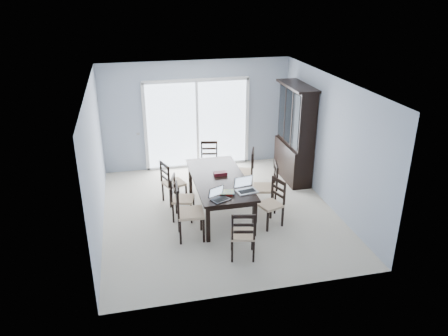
{
  "coord_description": "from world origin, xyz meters",
  "views": [
    {
      "loc": [
        -1.62,
        -7.49,
        4.22
      ],
      "look_at": [
        0.1,
        0.0,
        0.95
      ],
      "focal_mm": 35.0,
      "sensor_mm": 36.0,
      "label": 1
    }
  ],
  "objects": [
    {
      "name": "floor",
      "position": [
        0.0,
        0.0,
        0.0
      ],
      "size": [
        5.0,
        5.0,
        0.0
      ],
      "primitive_type": "plane",
      "color": "beige",
      "rests_on": "ground"
    },
    {
      "name": "ceiling",
      "position": [
        0.0,
        0.0,
        2.6
      ],
      "size": [
        5.0,
        5.0,
        0.0
      ],
      "primitive_type": "plane",
      "rotation": [
        3.14,
        0.0,
        0.0
      ],
      "color": "white",
      "rests_on": "back_wall"
    },
    {
      "name": "back_wall",
      "position": [
        0.0,
        2.5,
        1.3
      ],
      "size": [
        4.5,
        0.02,
        2.6
      ],
      "primitive_type": "cube",
      "color": "#97A2B4",
      "rests_on": "floor"
    },
    {
      "name": "wall_left",
      "position": [
        -2.25,
        0.0,
        1.3
      ],
      "size": [
        0.02,
        5.0,
        2.6
      ],
      "primitive_type": "cube",
      "color": "#97A2B4",
      "rests_on": "floor"
    },
    {
      "name": "wall_right",
      "position": [
        2.25,
        0.0,
        1.3
      ],
      "size": [
        0.02,
        5.0,
        2.6
      ],
      "primitive_type": "cube",
      "color": "#97A2B4",
      "rests_on": "floor"
    },
    {
      "name": "balcony",
      "position": [
        0.0,
        3.5,
        -0.05
      ],
      "size": [
        4.5,
        2.0,
        0.1
      ],
      "primitive_type": "cube",
      "color": "gray",
      "rests_on": "ground"
    },
    {
      "name": "railing",
      "position": [
        0.0,
        4.5,
        0.55
      ],
      "size": [
        4.5,
        0.06,
        1.1
      ],
      "primitive_type": "cube",
      "color": "#99999E",
      "rests_on": "balcony"
    },
    {
      "name": "dining_table",
      "position": [
        0.0,
        0.0,
        0.67
      ],
      "size": [
        1.0,
        2.2,
        0.75
      ],
      "color": "black",
      "rests_on": "floor"
    },
    {
      "name": "china_hutch",
      "position": [
        2.02,
        1.25,
        1.07
      ],
      "size": [
        0.5,
        1.38,
        2.2
      ],
      "color": "black",
      "rests_on": "floor"
    },
    {
      "name": "sliding_door",
      "position": [
        0.0,
        2.48,
        1.09
      ],
      "size": [
        2.52,
        0.05,
        2.18
      ],
      "color": "silver",
      "rests_on": "floor"
    },
    {
      "name": "chair_left_near",
      "position": [
        -0.79,
        -0.78,
        0.64
      ],
      "size": [
        0.49,
        0.48,
        1.2
      ],
      "rotation": [
        0.0,
        0.0,
        -1.63
      ],
      "color": "black",
      "rests_on": "floor"
    },
    {
      "name": "chair_left_mid",
      "position": [
        -0.81,
        -0.06,
        0.54
      ],
      "size": [
        0.49,
        0.48,
        1.02
      ],
      "rotation": [
        0.0,
        0.0,
        -1.86
      ],
      "color": "black",
      "rests_on": "floor"
    },
    {
      "name": "chair_left_far",
      "position": [
        -0.9,
        0.61,
        0.56
      ],
      "size": [
        0.52,
        0.51,
        1.06
      ],
      "rotation": [
        0.0,
        0.0,
        -1.23
      ],
      "color": "black",
      "rests_on": "floor"
    },
    {
      "name": "chair_right_near",
      "position": [
        0.89,
        -0.66,
        0.55
      ],
      "size": [
        0.51,
        0.5,
        1.04
      ],
      "rotation": [
        0.0,
        0.0,
        1.91
      ],
      "color": "black",
      "rests_on": "floor"
    },
    {
      "name": "chair_right_mid",
      "position": [
        1.01,
        -0.09,
        0.61
      ],
      "size": [
        0.53,
        0.52,
        1.15
      ],
      "rotation": [
        0.0,
        0.0,
        1.34
      ],
      "color": "black",
      "rests_on": "floor"
    },
    {
      "name": "chair_right_far",
      "position": [
        0.78,
        0.76,
        0.6
      ],
      "size": [
        0.56,
        0.55,
        1.13
      ],
      "rotation": [
        0.0,
        0.0,
        1.22
      ],
      "color": "black",
      "rests_on": "floor"
    },
    {
      "name": "chair_end_near",
      "position": [
        0.03,
        -1.65,
        0.54
      ],
      "size": [
        0.46,
        0.47,
        1.03
      ],
      "rotation": [
        0.0,
        0.0,
        -0.22
      ],
      "color": "black",
      "rests_on": "floor"
    },
    {
      "name": "chair_end_far",
      "position": [
        0.13,
        1.66,
        0.54
      ],
      "size": [
        0.45,
        0.46,
        1.02
      ],
      "rotation": [
        0.0,
        0.0,
        2.95
      ],
      "color": "black",
      "rests_on": "floor"
    },
    {
      "name": "laptop_dark",
      "position": [
        -0.17,
        -0.92,
        0.8
      ],
      "size": [
        0.37,
        0.33,
        0.21
      ],
      "rotation": [
        0.0,
        0.0,
        0.44
      ],
      "color": "black",
      "rests_on": "dining_table"
    },
    {
      "name": "laptop_silver",
      "position": [
        0.36,
        -0.7,
        0.81
      ],
      "size": [
        0.41,
        0.32,
        0.25
      ],
      "rotation": [
        0.0,
        0.0,
        0.17
      ],
      "color": "#B7B7B9",
      "rests_on": "dining_table"
    },
    {
      "name": "book_stack",
      "position": [
        -0.02,
        -0.7,
        0.77
      ],
      "size": [
        0.29,
        0.24,
        0.04
      ],
      "rotation": [
        0.0,
        0.0,
        -0.29
      ],
      "color": "maroon",
      "rests_on": "dining_table"
    },
    {
      "name": "cell_phone",
      "position": [
        -0.1,
        -0.84,
        0.76
      ],
      "size": [
        0.11,
        0.09,
        0.01
      ],
      "primitive_type": "cube",
      "rotation": [
        0.0,
        0.0,
        -0.57
      ],
      "color": "black",
      "rests_on": "dining_table"
    },
    {
      "name": "game_box",
      "position": [
        0.05,
        0.12,
        0.78
      ],
      "size": [
        0.26,
        0.14,
        0.06
      ],
      "primitive_type": "cube",
      "rotation": [
        0.0,
        0.0,
        0.04
      ],
      "color": "#480E1B",
      "rests_on": "dining_table"
    },
    {
      "name": "hot_tub",
      "position": [
        -0.56,
        3.36,
        0.48
      ],
      "size": [
        1.91,
        1.72,
        0.96
      ],
      "rotation": [
        0.0,
        0.0,
        0.04
      ],
      "color": "brown",
      "rests_on": "balcony"
    }
  ]
}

